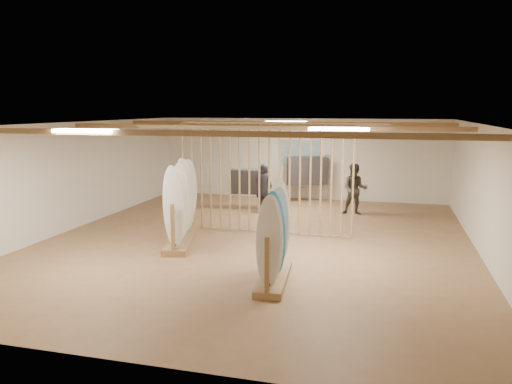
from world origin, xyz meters
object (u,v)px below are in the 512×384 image
(rack_right, at_px, (274,250))
(shopper_a, at_px, (264,185))
(rack_left, at_px, (182,215))
(shopper_b, at_px, (355,186))
(clothing_rack_a, at_px, (249,182))
(clothing_rack_b, at_px, (307,171))

(rack_right, bearing_deg, shopper_a, 100.42)
(rack_left, distance_m, rack_right, 3.42)
(rack_right, xyz_separation_m, shopper_b, (1.02, 6.38, 0.26))
(clothing_rack_a, xyz_separation_m, shopper_b, (3.27, 0.01, 0.01))
(rack_right, distance_m, clothing_rack_a, 6.76)
(rack_right, bearing_deg, clothing_rack_b, 89.68)
(clothing_rack_a, relative_size, shopper_a, 0.78)
(clothing_rack_a, bearing_deg, clothing_rack_b, 40.63)
(rack_right, height_order, clothing_rack_a, rack_right)
(rack_right, distance_m, clothing_rack_b, 8.09)
(clothing_rack_a, xyz_separation_m, shopper_a, (0.57, -0.36, -0.01))
(clothing_rack_a, bearing_deg, rack_left, -102.81)
(rack_left, relative_size, clothing_rack_b, 1.52)
(rack_left, xyz_separation_m, shopper_b, (3.73, 4.30, 0.21))
(rack_left, bearing_deg, clothing_rack_b, 57.35)
(clothing_rack_a, height_order, shopper_a, shopper_a)
(rack_right, bearing_deg, rack_left, 137.28)
(shopper_a, relative_size, shopper_b, 0.98)
(shopper_a, bearing_deg, rack_left, 81.53)
(rack_right, xyz_separation_m, shopper_a, (-1.68, 6.01, 0.25))
(clothing_rack_b, xyz_separation_m, shopper_b, (1.71, -1.68, -0.18))
(rack_left, xyz_separation_m, clothing_rack_b, (2.02, 5.97, 0.39))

